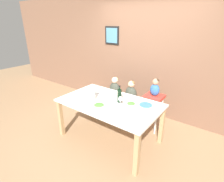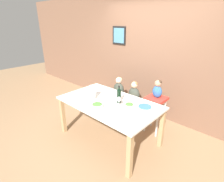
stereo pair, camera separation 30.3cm
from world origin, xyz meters
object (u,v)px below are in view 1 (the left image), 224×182
Objects in this scene: wine_glass_near at (120,99)px; dinner_plate_front_right at (125,118)px; person_child_center at (131,92)px; paper_towel_roll at (92,93)px; person_child_left at (115,87)px; dinner_plate_front_left at (76,98)px; chair_far_center at (130,104)px; chair_right_highchair at (153,103)px; dinner_plate_back_right at (146,105)px; salad_bowl_small at (131,105)px; chair_far_left at (115,99)px; dinner_plate_back_left at (100,92)px; salad_bowl_large at (99,106)px; wine_bottle at (119,95)px; person_baby_right at (155,87)px.

wine_glass_near is 0.42m from dinner_plate_front_right.
paper_towel_roll is at bearing -107.87° from person_child_center.
dinner_plate_front_left is at bearing -97.17° from person_child_left.
chair_far_center is 2.22× the size of dinner_plate_front_left.
dinner_plate_back_right is (0.07, -0.52, 0.19)m from chair_right_highchair.
salad_bowl_small is at bearing -126.70° from dinner_plate_back_right.
chair_far_left is at bearing -90.00° from person_child_left.
chair_right_highchair is 3.45× the size of dinner_plate_back_left.
chair_far_left is 0.95m from chair_right_highchair.
salad_bowl_large reaches higher than dinner_plate_front_right.
salad_bowl_large is 0.87× the size of dinner_plate_back_left.
wine_bottle is (0.16, -0.68, 0.49)m from chair_far_center.
salad_bowl_large is (-0.12, -0.40, -0.08)m from wine_bottle.
chair_far_center is 1.23m from dinner_plate_front_left.
wine_bottle is at bearing -76.51° from chair_far_center.
dinner_plate_front_right is at bearing -12.61° from paper_towel_roll.
salad_bowl_large is 0.87× the size of dinner_plate_front_left.
salad_bowl_small is at bearing -40.82° from chair_far_left.
person_child_left is 2.81× the size of wine_glass_near.
chair_right_highchair is 3.45× the size of dinner_plate_front_left.
person_child_center reaches higher than dinner_plate_back_right.
dinner_plate_front_right is at bearing -95.73° from dinner_plate_back_right.
salad_bowl_large reaches higher than dinner_plate_back_right.
chair_right_highchair is at bearing 71.17° from wine_glass_near.
dinner_plate_back_right is at bearing 53.30° from salad_bowl_small.
chair_far_left is 1.19m from dinner_plate_back_right.
salad_bowl_small is at bearing -59.70° from person_child_center.
dinner_plate_back_right is (0.16, 0.22, -0.04)m from salad_bowl_small.
person_child_left is at bearing 130.65° from wine_bottle.
wine_glass_near is (-0.27, -0.78, 0.30)m from chair_right_highchair.
paper_towel_roll is 0.55m from wine_glass_near.
chair_far_left is 2.55× the size of salad_bowl_large.
wine_glass_near reaches higher than chair_far_left.
person_child_center is 1.09m from salad_bowl_large.
dinner_plate_back_left is (-0.40, -0.54, 0.08)m from person_child_center.
person_baby_right reaches higher than dinner_plate_back_right.
person_child_left is 1.84× the size of paper_towel_roll.
salad_bowl_small reaches higher than chair_far_center.
dinner_plate_front_right is (0.02, -1.07, -0.15)m from person_baby_right.
dinner_plate_front_left is 1.00× the size of dinner_plate_back_right.
dinner_plate_back_right reaches higher than chair_far_left.
person_child_left and person_child_center have the same top height.
paper_towel_roll is at bearing -168.87° from wine_glass_near.
salad_bowl_small is 0.85m from dinner_plate_back_left.
person_child_left is at bearing 98.57° from paper_towel_roll.
dinner_plate_front_left is (-0.71, -0.36, -0.12)m from wine_bottle.
salad_bowl_large is at bearing -50.64° from dinner_plate_back_left.
salad_bowl_small reaches higher than chair_far_left.
salad_bowl_large is at bearing -87.63° from chair_far_center.
chair_far_center is 0.55m from chair_right_highchair.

